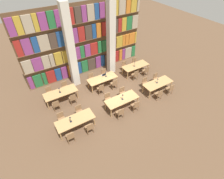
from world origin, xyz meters
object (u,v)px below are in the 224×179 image
chair_1 (61,119)px  desk_lamp_0 (70,119)px  chair_9 (145,83)px  chair_19 (104,74)px  reading_table_2 (158,84)px  chair_18 (114,84)px  desk_lamp_4 (106,73)px  desk_lamp_2 (158,80)px  pillar_center (111,38)px  chair_8 (159,94)px  chair_22 (146,71)px  chair_16 (101,89)px  chair_13 (49,92)px  reading_table_5 (135,66)px  chair_4 (120,113)px  chair_14 (73,98)px  laptop (103,75)px  chair_20 (135,75)px  desk_lamp_5 (135,63)px  chair_21 (125,66)px  chair_2 (90,127)px  reading_table_3 (61,93)px  chair_10 (170,89)px  chair_15 (65,87)px  chair_0 (70,136)px  desk_lamp_1 (123,96)px  pillar_left (70,49)px  chair_3 (79,111)px  reading_table_1 (122,100)px  desk_lamp_3 (59,89)px  chair_17 (92,78)px  chair_23 (135,62)px  reading_table_0 (75,121)px  chair_11 (156,78)px  reading_table_4 (102,79)px  chair_7 (123,92)px  chair_5 (108,99)px

chair_1 → desk_lamp_0: 0.98m
chair_9 → chair_19: size_ratio=1.00×
desk_lamp_0 → reading_table_2: bearing=0.7°
chair_18 → desk_lamp_4: desk_lamp_4 is taller
desk_lamp_2 → pillar_center: bearing=111.2°
chair_8 → chair_22: (1.06, 2.68, 0.00)m
chair_19 → chair_16: bearing=52.2°
chair_8 → chair_16: 4.10m
chair_13 → reading_table_5: 7.00m
chair_4 → chair_14: 3.40m
pillar_center → chair_19: (-1.00, -0.63, -2.52)m
chair_4 → laptop: (0.85, 3.61, 0.30)m
laptop → chair_20: bearing=159.1°
chair_14 → chair_18: bearing=-1.5°
laptop → desk_lamp_5: desk_lamp_5 is taller
chair_1 → chair_14: 1.77m
chair_21 → chair_2: bearing=38.4°
reading_table_3 → chair_21: chair_21 is taller
pillar_center → laptop: (-1.35, -1.11, -2.22)m
chair_10 → chair_15: bearing=146.9°
chair_0 → desk_lamp_1: bearing=10.6°
chair_4 → chair_20: 4.20m
pillar_left → chair_3: pillar_left is taller
chair_8 → chair_13: bearing=147.2°
chair_4 → reading_table_5: 5.11m
chair_16 → chair_21: (3.15, 1.55, 0.00)m
chair_16 → chair_18: 1.14m
chair_10 → desk_lamp_5: bearing=101.4°
reading_table_1 → desk_lamp_3: size_ratio=5.47×
chair_2 → desk_lamp_3: desk_lamp_3 is taller
chair_1 → desk_lamp_4: bearing=-154.9°
chair_15 → chair_17: 2.10m
desk_lamp_1 → desk_lamp_2: size_ratio=1.07×
pillar_left → chair_13: 3.38m
chair_23 → chair_10: bearing=90.2°
chair_1 → chair_20: size_ratio=1.00×
desk_lamp_4 → chair_8: bearing=-55.7°
reading_table_0 → desk_lamp_0: 0.43m
chair_11 → chair_4: bearing=19.3°
chair_3 → chair_4: size_ratio=1.00×
chair_10 → reading_table_4: 4.98m
chair_2 → chair_20: bearing=27.4°
reading_table_0 → chair_7: size_ratio=2.52×
reading_table_2 → chair_10: chair_10 is taller
reading_table_2 → chair_10: 0.92m
chair_23 → chair_22: bearing=90.0°
chair_5 → desk_lamp_5: desk_lamp_5 is taller
desk_lamp_3 → chair_23: (6.91, 0.73, -0.53)m
chair_8 → chair_18: bearing=128.3°
chair_7 → desk_lamp_3: size_ratio=2.17×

